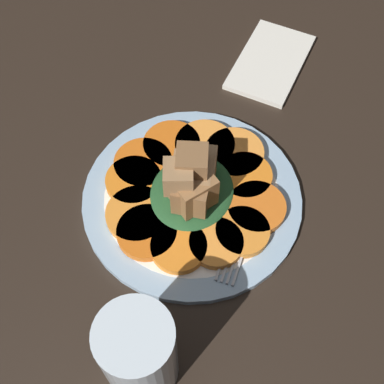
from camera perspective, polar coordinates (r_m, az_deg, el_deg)
The scene contains 18 objects.
table_slab at distance 68.84cm, azimuth 0.00°, elevation -1.34°, with size 120.00×120.00×2.00cm, color black.
plate at distance 67.52cm, azimuth 0.00°, elevation -0.70°, with size 27.65×27.65×1.05cm.
carrot_slice_0 at distance 64.27cm, azimuth 5.41°, elevation -4.24°, with size 6.54×6.54×1.10cm, color orange.
carrot_slice_1 at distance 66.03cm, azimuth 6.90°, elevation -1.67°, with size 7.24×7.24×1.10cm, color orange.
carrot_slice_2 at distance 68.28cm, azimuth 5.66°, elevation 1.69°, with size 6.94×6.94×1.10cm, color orange.
carrot_slice_3 at distance 70.18cm, azimuth 4.52°, elevation 4.14°, with size 7.79×7.79×1.10cm, color #F99539.
carrot_slice_4 at distance 70.72cm, azimuth 1.38°, elevation 4.99°, with size 7.93×7.93×1.10cm, color #F9963A.
carrot_slice_5 at distance 70.78cm, azimuth -2.18°, elevation 5.02°, with size 7.57×7.57×1.10cm, color orange.
carrot_slice_6 at distance 69.31cm, azimuth -5.22°, elevation 3.04°, with size 7.57×7.57×1.10cm, color orange.
carrot_slice_7 at distance 67.96cm, azimuth -6.23°, elevation 1.17°, with size 7.15×7.15×1.10cm, color orange.
carrot_slice_8 at distance 65.43cm, azimuth -5.85°, elevation -2.40°, with size 7.74×7.74×1.10cm, color orange.
carrot_slice_9 at distance 64.17cm, azimuth -4.84°, elevation -4.30°, with size 7.27×7.27×1.10cm, color orange.
carrot_slice_10 at distance 63.12cm, azimuth -1.42°, elevation -5.87°, with size 6.72×6.72×1.10cm, color orange.
carrot_slice_11 at distance 63.38cm, azimuth 2.60°, elevation -5.45°, with size 6.49×6.49×1.10cm, color orange.
center_pile at distance 63.90cm, azimuth -0.05°, elevation 0.91°, with size 11.43×10.29×9.12cm.
fork at distance 65.33cm, azimuth 5.62°, elevation -3.16°, with size 17.79×3.48×0.40cm.
water_glass at distance 54.37cm, azimuth -5.70°, elevation -16.74°, with size 7.55×7.55×12.46cm.
napkin at distance 83.20cm, azimuth 8.37°, elevation 13.55°, with size 15.28×9.17×0.80cm.
Camera 1 is at (-31.18, -14.50, 60.63)cm, focal length 50.00 mm.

